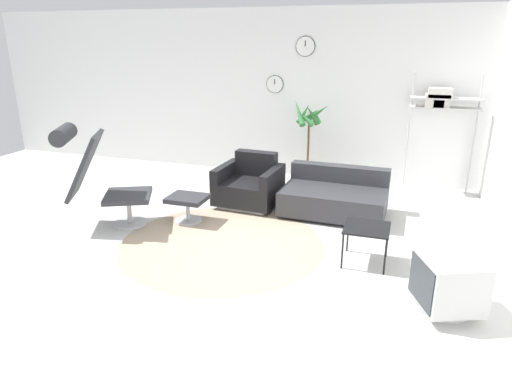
# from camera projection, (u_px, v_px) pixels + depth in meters

# --- Properties ---
(ground_plane) EXTENTS (12.00, 12.00, 0.00)m
(ground_plane) POSITION_uv_depth(u_px,v_px,m) (229.00, 244.00, 5.40)
(ground_plane) COLOR silver
(wall_back) EXTENTS (12.00, 0.09, 2.80)m
(wall_back) POSITION_uv_depth(u_px,v_px,m) (294.00, 95.00, 7.75)
(wall_back) COLOR white
(wall_back) RESTS_ON ground_plane
(round_rug) EXTENTS (2.42, 2.42, 0.01)m
(round_rug) POSITION_uv_depth(u_px,v_px,m) (222.00, 243.00, 5.42)
(round_rug) COLOR tan
(round_rug) RESTS_ON ground_plane
(lounge_chair) EXTENTS (1.21, 0.97, 1.31)m
(lounge_chair) POSITION_uv_depth(u_px,v_px,m) (94.00, 169.00, 5.70)
(lounge_chair) COLOR #BCBCC1
(lounge_chair) RESTS_ON ground_plane
(ottoman) EXTENTS (0.50, 0.42, 0.35)m
(ottoman) POSITION_uv_depth(u_px,v_px,m) (188.00, 202.00, 6.00)
(ottoman) COLOR #BCBCC1
(ottoman) RESTS_ON ground_plane
(armchair_red) EXTENTS (0.90, 0.83, 0.73)m
(armchair_red) POSITION_uv_depth(u_px,v_px,m) (250.00, 186.00, 6.62)
(armchair_red) COLOR silver
(armchair_red) RESTS_ON ground_plane
(couch_low) EXTENTS (1.41, 0.96, 0.61)m
(couch_low) POSITION_uv_depth(u_px,v_px,m) (335.00, 198.00, 6.28)
(couch_low) COLOR black
(couch_low) RESTS_ON ground_plane
(side_table) EXTENTS (0.47, 0.47, 0.41)m
(side_table) POSITION_uv_depth(u_px,v_px,m) (367.00, 230.00, 4.85)
(side_table) COLOR black
(side_table) RESTS_ON ground_plane
(crt_television) EXTENTS (0.65, 0.67, 0.53)m
(crt_television) POSITION_uv_depth(u_px,v_px,m) (448.00, 284.00, 3.97)
(crt_television) COLOR #B7B7B7
(crt_television) RESTS_ON ground_plane
(potted_plant) EXTENTS (0.63, 0.64, 1.41)m
(potted_plant) POSITION_uv_depth(u_px,v_px,m) (308.00, 145.00, 7.35)
(potted_plant) COLOR brown
(potted_plant) RESTS_ON ground_plane
(shelf_unit) EXTENTS (1.01, 0.28, 1.82)m
(shelf_unit) POSITION_uv_depth(u_px,v_px,m) (441.00, 101.00, 6.79)
(shelf_unit) COLOR #BCBCC1
(shelf_unit) RESTS_ON ground_plane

